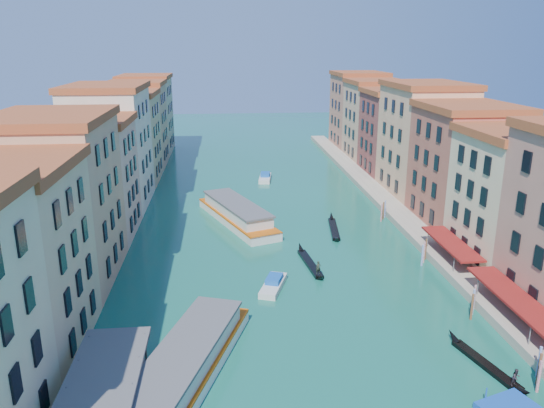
{
  "coord_description": "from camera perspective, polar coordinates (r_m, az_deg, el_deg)",
  "views": [
    {
      "loc": [
        -6.61,
        -21.91,
        27.27
      ],
      "look_at": [
        -0.25,
        45.37,
        6.94
      ],
      "focal_mm": 35.0,
      "sensor_mm": 36.0,
      "label": 1
    }
  ],
  "objects": [
    {
      "name": "left_bank_palazzos",
      "position": [
        90.46,
        -17.73,
        4.75
      ],
      "size": [
        12.8,
        128.4,
        21.0
      ],
      "color": "beige",
      "rests_on": "ground"
    },
    {
      "name": "gondola_fore",
      "position": [
        68.83,
        4.11,
        -6.29
      ],
      "size": [
        2.17,
        11.55,
        2.3
      ],
      "rotation": [
        0.0,
        0.0,
        0.11
      ],
      "color": "black",
      "rests_on": "ground"
    },
    {
      "name": "motorboat_mid",
      "position": [
        62.54,
        0.16,
        -8.6
      ],
      "size": [
        3.92,
        6.58,
        1.3
      ],
      "rotation": [
        0.0,
        0.0,
        -0.33
      ],
      "color": "silver",
      "rests_on": "ground"
    },
    {
      "name": "motorboat_far",
      "position": [
        111.46,
        -0.75,
        2.88
      ],
      "size": [
        3.23,
        7.4,
        1.48
      ],
      "rotation": [
        0.0,
        0.0,
        -0.14
      ],
      "color": "silver",
      "rests_on": "ground"
    },
    {
      "name": "mooring_poles_right",
      "position": [
        62.51,
        19.71,
        -8.86
      ],
      "size": [
        1.44,
        54.24,
        3.2
      ],
      "color": "brown",
      "rests_on": "ground"
    },
    {
      "name": "quay",
      "position": [
        95.34,
        12.3,
        0.04
      ],
      "size": [
        4.0,
        140.0,
        1.0
      ],
      "primitive_type": "cube",
      "color": "gray",
      "rests_on": "ground"
    },
    {
      "name": "vaporetto_far",
      "position": [
        84.76,
        -3.8,
        -1.01
      ],
      "size": [
        12.64,
        22.36,
        3.28
      ],
      "rotation": [
        0.0,
        0.0,
        0.37
      ],
      "color": "silver",
      "rests_on": "ground"
    },
    {
      "name": "gondola_far",
      "position": [
        81.91,
        6.66,
        -2.56
      ],
      "size": [
        2.43,
        12.18,
        1.73
      ],
      "rotation": [
        0.0,
        0.0,
        -0.12
      ],
      "color": "black",
      "rests_on": "ground"
    },
    {
      "name": "gondola_right",
      "position": [
        52.13,
        22.18,
        -15.66
      ],
      "size": [
        3.45,
        10.44,
        2.11
      ],
      "rotation": [
        0.0,
        0.0,
        0.26
      ],
      "color": "black",
      "rests_on": "ground"
    },
    {
      "name": "right_bank_palazzos",
      "position": [
        95.92,
        17.22,
        5.46
      ],
      "size": [
        12.8,
        128.4,
        21.0
      ],
      "color": "#9F4139",
      "rests_on": "ground"
    },
    {
      "name": "restaurant_awnings",
      "position": [
        58.62,
        25.01,
        -9.42
      ],
      "size": [
        3.2,
        44.55,
        3.12
      ],
      "color": "maroon",
      "rests_on": "ground"
    },
    {
      "name": "vaporetto_near",
      "position": [
        47.45,
        -9.1,
        -16.52
      ],
      "size": [
        11.38,
        21.55,
        3.14
      ],
      "rotation": [
        0.0,
        0.0,
        -0.33
      ],
      "color": "white",
      "rests_on": "ground"
    }
  ]
}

